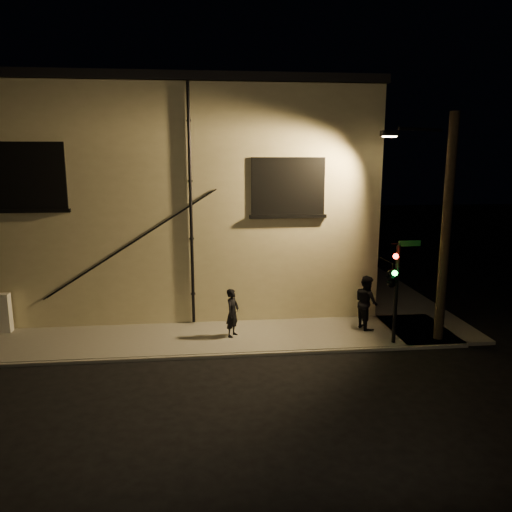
{
  "coord_description": "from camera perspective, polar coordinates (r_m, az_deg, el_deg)",
  "views": [
    {
      "loc": [
        -1.42,
        -14.4,
        6.06
      ],
      "look_at": [
        0.34,
        1.8,
        2.76
      ],
      "focal_mm": 35.0,
      "sensor_mm": 36.0,
      "label": 1
    }
  ],
  "objects": [
    {
      "name": "ground",
      "position": [
        15.69,
        -0.53,
        -11.29
      ],
      "size": [
        90.0,
        90.0,
        0.0
      ],
      "primitive_type": "plane",
      "color": "black"
    },
    {
      "name": "pedestrian_b",
      "position": [
        17.79,
        12.49,
        -5.17
      ],
      "size": [
        0.88,
        1.04,
        1.88
      ],
      "primitive_type": "imported",
      "rotation": [
        0.0,
        0.0,
        1.77
      ],
      "color": "black",
      "rests_on": "sidewalk"
    },
    {
      "name": "building",
      "position": [
        23.51,
        -10.12,
        7.22
      ],
      "size": [
        16.2,
        12.23,
        8.8
      ],
      "color": "beige",
      "rests_on": "ground"
    },
    {
      "name": "pedestrian_a",
      "position": [
        16.67,
        -2.7,
        -6.5
      ],
      "size": [
        0.64,
        0.71,
        1.62
      ],
      "primitive_type": "imported",
      "rotation": [
        0.0,
        0.0,
        1.03
      ],
      "color": "black",
      "rests_on": "sidewalk"
    },
    {
      "name": "streetlamp_pole",
      "position": [
        16.92,
        20.58,
        3.37
      ],
      "size": [
        2.03,
        1.39,
        7.37
      ],
      "color": "black",
      "rests_on": "ground"
    },
    {
      "name": "traffic_signal",
      "position": [
        16.15,
        15.31,
        -2.22
      ],
      "size": [
        1.17,
        1.94,
        3.34
      ],
      "color": "black",
      "rests_on": "sidewalk"
    },
    {
      "name": "sidewalk",
      "position": [
        19.9,
        1.73,
        -6.12
      ],
      "size": [
        21.0,
        16.0,
        0.12
      ],
      "color": "slate",
      "rests_on": "ground"
    }
  ]
}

